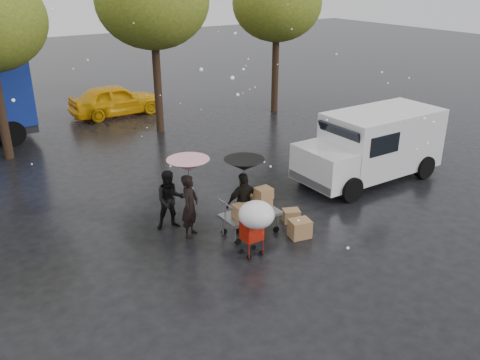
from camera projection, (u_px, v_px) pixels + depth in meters
ground at (241, 248)px, 12.52m from camera, size 90.00×90.00×0.00m
person_pink at (190, 206)px, 12.82m from camera, size 0.72×0.70×1.67m
person_middle at (170, 200)px, 13.22m from camera, size 0.92×0.80×1.61m
person_black at (244, 203)px, 12.96m from camera, size 1.03×0.56×1.67m
umbrella_pink at (188, 165)px, 12.39m from camera, size 1.06×1.06×2.10m
umbrella_black at (244, 165)px, 12.55m from camera, size 1.02×1.02×2.04m
vendor_cart at (253, 208)px, 12.98m from camera, size 1.52×0.80×1.27m
shopping_cart at (256, 217)px, 11.73m from camera, size 0.84×0.84×1.46m
white_van at (373, 144)px, 16.26m from camera, size 4.91×2.18×2.20m
box_ground_near at (300, 229)px, 12.97m from camera, size 0.60×0.52×0.47m
box_ground_far at (291, 216)px, 13.79m from camera, size 0.54×0.49×0.34m
yellow_taxi at (116, 100)px, 23.59m from camera, size 4.24×1.71×1.44m
tree_row at (76, 9)px, 18.06m from camera, size 21.60×4.40×7.12m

